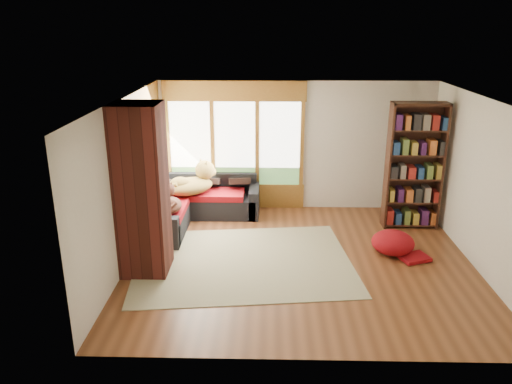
% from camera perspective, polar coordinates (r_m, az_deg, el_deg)
% --- Properties ---
extents(floor, '(5.50, 5.50, 0.00)m').
position_cam_1_polar(floor, '(8.19, 5.04, -7.85)').
color(floor, '#5B3119').
rests_on(floor, ground).
extents(ceiling, '(5.50, 5.50, 0.00)m').
position_cam_1_polar(ceiling, '(7.40, 5.62, 10.44)').
color(ceiling, white).
extents(wall_back, '(5.50, 0.04, 2.60)m').
position_cam_1_polar(wall_back, '(10.10, 4.42, 5.23)').
color(wall_back, silver).
rests_on(wall_back, ground).
extents(wall_front, '(5.50, 0.04, 2.60)m').
position_cam_1_polar(wall_front, '(5.38, 7.00, -7.46)').
color(wall_front, silver).
rests_on(wall_front, ground).
extents(wall_left, '(0.04, 5.00, 2.60)m').
position_cam_1_polar(wall_left, '(7.99, -14.77, 0.96)').
color(wall_left, silver).
rests_on(wall_left, ground).
extents(wall_right, '(0.04, 5.00, 2.60)m').
position_cam_1_polar(wall_right, '(8.35, 24.50, 0.61)').
color(wall_right, silver).
rests_on(wall_right, ground).
extents(windows_back, '(2.82, 0.10, 1.90)m').
position_cam_1_polar(windows_back, '(10.06, -2.43, 5.52)').
color(windows_back, olive).
rests_on(windows_back, wall_back).
extents(windows_left, '(0.10, 2.62, 1.90)m').
position_cam_1_polar(windows_left, '(9.08, -12.60, 3.59)').
color(windows_left, olive).
rests_on(windows_left, wall_left).
extents(roller_blind, '(0.03, 0.72, 0.90)m').
position_cam_1_polar(roller_blind, '(9.77, -11.46, 7.15)').
color(roller_blind, '#69895B').
rests_on(roller_blind, wall_left).
extents(brick_chimney, '(0.70, 0.70, 2.60)m').
position_cam_1_polar(brick_chimney, '(7.58, -12.93, 0.13)').
color(brick_chimney, '#471914').
rests_on(brick_chimney, ground).
extents(sectional_sofa, '(2.20, 2.20, 0.80)m').
position_cam_1_polar(sectional_sofa, '(9.71, -7.09, -1.57)').
color(sectional_sofa, black).
rests_on(sectional_sofa, ground).
extents(area_rug, '(3.71, 3.00, 0.01)m').
position_cam_1_polar(area_rug, '(8.13, -1.45, -7.94)').
color(area_rug, beige).
rests_on(area_rug, ground).
extents(bookshelf, '(1.00, 0.33, 2.34)m').
position_cam_1_polar(bookshelf, '(9.55, 17.64, 2.78)').
color(bookshelf, '#3B1D13').
rests_on(bookshelf, ground).
extents(pouf, '(0.81, 0.81, 0.38)m').
position_cam_1_polar(pouf, '(8.64, 15.37, -5.52)').
color(pouf, '#94040A').
rests_on(pouf, area_rug).
extents(dog_tan, '(1.11, 1.04, 0.54)m').
position_cam_1_polar(dog_tan, '(9.68, -7.17, 1.53)').
color(dog_tan, olive).
rests_on(dog_tan, sectional_sofa).
extents(dog_brindle, '(0.61, 0.79, 0.39)m').
position_cam_1_polar(dog_brindle, '(8.92, -9.98, -0.67)').
color(dog_brindle, '#391C15').
rests_on(dog_brindle, sectional_sofa).
extents(throw_pillows, '(1.98, 1.68, 0.45)m').
position_cam_1_polar(throw_pillows, '(9.61, -6.63, 1.09)').
color(throw_pillows, black).
rests_on(throw_pillows, sectional_sofa).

